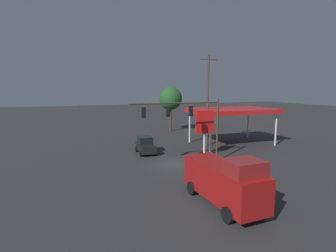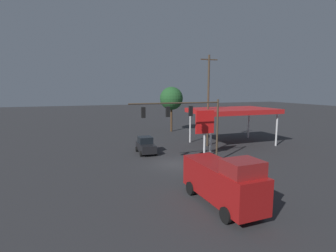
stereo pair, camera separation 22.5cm
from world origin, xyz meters
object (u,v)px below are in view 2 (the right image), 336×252
object	(u,v)px
utility_pole	(208,99)
street_tree	(171,99)
hatchback_crossing	(146,145)
delivery_truck	(223,181)
traffic_signal_assembly	(186,116)
price_sign	(205,124)

from	to	relation	value
utility_pole	street_tree	size ratio (longest dim) A/B	1.50
hatchback_crossing	street_tree	xyz separation A→B (m)	(-8.60, -14.03, 4.96)
utility_pole	delivery_truck	distance (m)	18.76
utility_pole	hatchback_crossing	size ratio (longest dim) A/B	3.10
street_tree	traffic_signal_assembly	bearing A→B (deg)	73.07
delivery_truck	street_tree	size ratio (longest dim) A/B	0.86
utility_pole	delivery_truck	bearing A→B (deg)	64.61
price_sign	delivery_truck	distance (m)	12.35
traffic_signal_assembly	delivery_truck	xyz separation A→B (m)	(1.46, 9.40, -3.27)
price_sign	delivery_truck	bearing A→B (deg)	67.79
delivery_truck	street_tree	bearing A→B (deg)	163.31
traffic_signal_assembly	street_tree	bearing A→B (deg)	-106.93
traffic_signal_assembly	street_tree	world-z (taller)	street_tree
traffic_signal_assembly	utility_pole	bearing A→B (deg)	-132.01
utility_pole	hatchback_crossing	bearing A→B (deg)	6.72
hatchback_crossing	delivery_truck	bearing A→B (deg)	5.82
utility_pole	price_sign	size ratio (longest dim) A/B	2.26
traffic_signal_assembly	hatchback_crossing	distance (m)	7.64
price_sign	hatchback_crossing	bearing A→B (deg)	-36.20
traffic_signal_assembly	street_tree	xyz separation A→B (m)	(-6.09, -20.02, 0.94)
utility_pole	price_sign	xyz separation A→B (m)	(3.20, 5.17, -2.51)
price_sign	street_tree	world-z (taller)	street_tree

